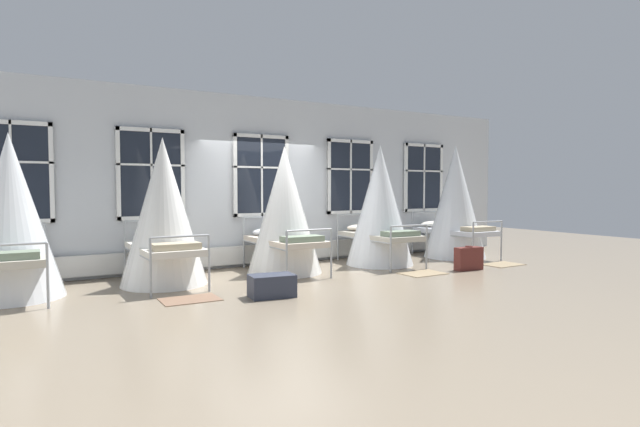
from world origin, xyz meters
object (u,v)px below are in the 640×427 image
cot_second (163,213)px  cot_third (285,211)px  suitcase_dark (469,258)px  travel_trunk (272,286)px  cot_first (11,218)px  cot_fourth (380,206)px  cot_fifth (455,203)px

cot_second → cot_third: (2.21, 0.03, -0.02)m
suitcase_dark → travel_trunk: (-4.28, -0.28, -0.06)m
cot_first → cot_fourth: cot_fourth is taller
cot_third → suitcase_dark: cot_third is taller
cot_first → travel_trunk: cot_first is taller
suitcase_dark → travel_trunk: 4.29m
cot_second → suitcase_dark: bearing=-106.6°
cot_first → cot_second: bearing=-89.5°
cot_fourth → cot_third: bearing=89.4°
cot_second → cot_fourth: bearing=-91.6°
cot_fourth → suitcase_dark: bearing=-143.4°
cot_first → cot_fourth: size_ratio=0.96×
cot_third → cot_fourth: bearing=-91.8°
cot_third → cot_fifth: 4.31m
cot_second → suitcase_dark: size_ratio=4.16×
cot_fifth → cot_third: bearing=89.3°
cot_first → suitcase_dark: (7.53, -1.50, -0.93)m
cot_fifth → suitcase_dark: (-1.11, -1.48, -1.02)m
cot_first → cot_fifth: bearing=-89.2°
suitcase_dark → cot_second: bearing=170.4°
cot_first → travel_trunk: 3.83m
suitcase_dark → cot_first: bearing=174.5°
suitcase_dark → cot_third: bearing=160.4°
cot_first → cot_fourth: bearing=-89.5°
cot_third → cot_fifth: (4.30, -0.04, 0.10)m
cot_fourth → cot_fifth: 2.15m
cot_third → cot_fourth: cot_fourth is taller
travel_trunk → cot_second: bearing=122.5°
cot_first → cot_fifth: 8.64m
cot_third → cot_fourth: size_ratio=0.95×
cot_first → cot_third: (4.34, 0.01, -0.01)m
cot_first → cot_fifth: size_ratio=0.93×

